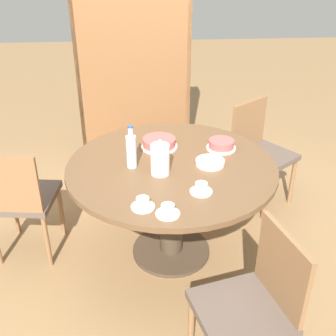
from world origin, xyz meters
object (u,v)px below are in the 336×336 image
(cake_second, at_px, (221,145))
(water_bottle, at_px, (131,150))
(chair_c, at_px, (21,198))
(cup_b, at_px, (168,211))
(cup_a, at_px, (201,189))
(cup_c, at_px, (143,204))
(chair_b, at_px, (259,150))
(bookshelf, at_px, (133,71))
(chair_a, at_px, (252,305))
(coffee_pot, at_px, (160,158))
(cake_main, at_px, (159,143))

(cake_second, bearing_deg, water_bottle, -160.97)
(chair_c, bearing_deg, cup_b, 153.96)
(cup_a, bearing_deg, cup_c, -159.00)
(water_bottle, distance_m, cake_second, 0.66)
(chair_b, height_order, chair_c, same)
(cup_c, bearing_deg, bookshelf, 91.15)
(chair_a, height_order, bookshelf, bookshelf)
(chair_a, bearing_deg, coffee_pot, -169.93)
(chair_c, xyz_separation_m, coffee_pot, (0.94, -0.18, 0.36))
(cake_main, relative_size, cup_c, 1.94)
(water_bottle, height_order, cup_c, water_bottle)
(coffee_pot, height_order, cake_main, coffee_pot)
(coffee_pot, bearing_deg, chair_c, 169.24)
(water_bottle, relative_size, cup_c, 2.15)
(cup_b, bearing_deg, cake_second, 60.46)
(cake_main, bearing_deg, chair_a, -72.88)
(bookshelf, bearing_deg, chair_b, 139.07)
(chair_b, xyz_separation_m, water_bottle, (-1.04, -0.67, 0.37))
(bookshelf, height_order, cake_main, bookshelf)
(coffee_pot, distance_m, cup_b, 0.45)
(coffee_pot, xyz_separation_m, water_bottle, (-0.18, 0.10, 0.01))
(cake_second, distance_m, cup_b, 0.87)
(chair_a, relative_size, cake_main, 3.35)
(chair_b, height_order, cup_a, chair_b)
(cake_second, height_order, cup_c, cake_second)
(coffee_pot, bearing_deg, chair_a, -65.43)
(chair_b, height_order, coffee_pot, coffee_pot)
(cake_main, bearing_deg, water_bottle, -125.11)
(coffee_pot, relative_size, cup_a, 1.76)
(water_bottle, distance_m, cup_a, 0.53)
(chair_a, relative_size, cake_second, 4.21)
(water_bottle, bearing_deg, cake_main, 54.89)
(chair_c, bearing_deg, coffee_pot, 176.20)
(coffee_pot, distance_m, cake_main, 0.38)
(water_bottle, height_order, cake_main, water_bottle)
(bookshelf, xyz_separation_m, cake_second, (0.60, -1.34, -0.15))
(coffee_pot, bearing_deg, cup_a, -46.27)
(chair_a, relative_size, bookshelf, 0.47)
(bookshelf, height_order, water_bottle, bookshelf)
(coffee_pot, xyz_separation_m, cake_main, (0.01, 0.37, -0.07))
(chair_c, bearing_deg, cup_a, 167.43)
(chair_a, height_order, cake_second, chair_a)
(chair_a, bearing_deg, cup_c, -148.67)
(water_bottle, bearing_deg, chair_b, 32.65)
(cake_second, height_order, cup_a, cake_second)
(bookshelf, distance_m, cup_a, 1.94)
(chair_c, relative_size, cake_main, 3.35)
(water_bottle, distance_m, cup_c, 0.48)
(cup_c, bearing_deg, cup_b, -30.21)
(chair_c, height_order, cup_b, chair_c)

